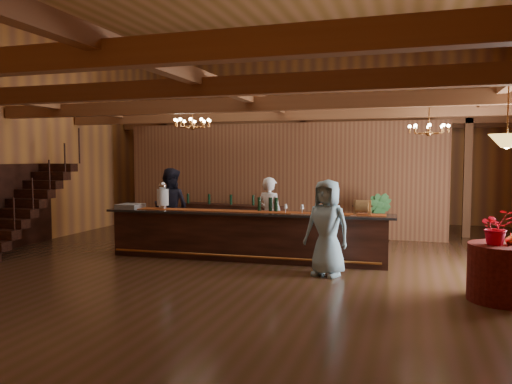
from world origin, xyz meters
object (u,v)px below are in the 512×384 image
(beverage_dispenser, at_px, (163,196))
(raffle_drum, at_px, (362,206))
(chandelier_right, at_px, (429,129))
(guest, at_px, (327,228))
(floor_plant, at_px, (377,218))
(backbar_shelf, at_px, (231,220))
(round_table, at_px, (502,273))
(chandelier_left, at_px, (193,123))
(bartender, at_px, (270,216))
(staff_second, at_px, (170,208))
(tasting_bar, at_px, (246,235))
(pendant_lamp, at_px, (507,141))

(beverage_dispenser, xyz_separation_m, raffle_drum, (4.32, 0.09, -0.11))
(beverage_dispenser, bearing_deg, raffle_drum, 1.16)
(chandelier_right, distance_m, guest, 3.27)
(beverage_dispenser, distance_m, floor_plant, 5.33)
(backbar_shelf, xyz_separation_m, round_table, (6.11, -4.80, 0.01))
(raffle_drum, xyz_separation_m, chandelier_left, (-3.70, 0.16, 1.71))
(chandelier_right, bearing_deg, floor_plant, 123.02)
(chandelier_left, relative_size, bartender, 0.46)
(beverage_dispenser, xyz_separation_m, staff_second, (-0.22, 0.78, -0.36))
(raffle_drum, height_order, chandelier_right, chandelier_right)
(floor_plant, bearing_deg, beverage_dispenser, -146.64)
(guest, bearing_deg, tasting_bar, 170.82)
(chandelier_left, bearing_deg, chandelier_right, 10.46)
(backbar_shelf, distance_m, staff_second, 2.47)
(beverage_dispenser, xyz_separation_m, chandelier_right, (5.55, 1.16, 1.44))
(round_table, distance_m, chandelier_left, 6.73)
(guest, bearing_deg, staff_second, 174.16)
(bartender, bearing_deg, pendant_lamp, 169.05)
(staff_second, distance_m, floor_plant, 5.11)
(beverage_dispenser, bearing_deg, staff_second, 105.54)
(beverage_dispenser, relative_size, round_table, 0.60)
(chandelier_left, height_order, bartender, chandelier_left)
(pendant_lamp, bearing_deg, staff_second, 159.89)
(raffle_drum, bearing_deg, bartender, 161.85)
(pendant_lamp, distance_m, bartender, 5.22)
(round_table, distance_m, staff_second, 7.24)
(chandelier_right, relative_size, staff_second, 0.42)
(bartender, distance_m, floor_plant, 3.06)
(backbar_shelf, xyz_separation_m, chandelier_right, (5.10, -1.94, 2.33))
(round_table, bearing_deg, chandelier_right, 109.46)
(tasting_bar, relative_size, raffle_drum, 18.07)
(raffle_drum, bearing_deg, pendant_lamp, -38.57)
(backbar_shelf, xyz_separation_m, chandelier_left, (0.16, -2.85, 2.49))
(bartender, bearing_deg, backbar_shelf, -33.81)
(round_table, relative_size, pendant_lamp, 1.11)
(round_table, relative_size, bartender, 0.58)
(beverage_dispenser, relative_size, floor_plant, 0.47)
(raffle_drum, height_order, bartender, bartender)
(raffle_drum, xyz_separation_m, staff_second, (-4.54, 0.69, -0.24))
(beverage_dispenser, relative_size, chandelier_right, 0.75)
(chandelier_right, bearing_deg, raffle_drum, -139.07)
(beverage_dispenser, height_order, staff_second, staff_second)
(chandelier_right, height_order, staff_second, chandelier_right)
(tasting_bar, height_order, round_table, tasting_bar)
(chandelier_right, xyz_separation_m, bartender, (-3.32, -0.39, -1.89))
(staff_second, height_order, floor_plant, staff_second)
(bartender, distance_m, guest, 2.25)
(backbar_shelf, distance_m, floor_plant, 3.97)
(backbar_shelf, distance_m, bartender, 2.96)
(raffle_drum, distance_m, pendant_lamp, 3.11)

